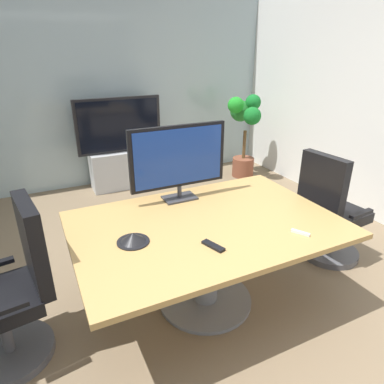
{
  "coord_description": "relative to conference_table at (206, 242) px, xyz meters",
  "views": [
    {
      "loc": [
        -0.98,
        -1.75,
        1.95
      ],
      "look_at": [
        0.09,
        0.47,
        0.88
      ],
      "focal_mm": 31.79,
      "sensor_mm": 36.0,
      "label": 1
    }
  ],
  "objects": [
    {
      "name": "wall_display_unit",
      "position": [
        0.06,
        2.75,
        -0.12
      ],
      "size": [
        1.2,
        0.36,
        1.31
      ],
      "color": "#B7BABC",
      "rests_on": "ground"
    },
    {
      "name": "conference_table",
      "position": [
        0.0,
        0.0,
        0.0
      ],
      "size": [
        1.95,
        1.32,
        0.73
      ],
      "color": "#B2894C",
      "rests_on": "ground"
    },
    {
      "name": "remote_control",
      "position": [
        -0.12,
        -0.32,
        0.18
      ],
      "size": [
        0.1,
        0.18,
        0.02
      ],
      "primitive_type": "cube",
      "rotation": [
        0.0,
        0.0,
        0.32
      ],
      "color": "black",
      "rests_on": "conference_table"
    },
    {
      "name": "wall_back_glass_partition",
      "position": [
        -0.09,
        3.1,
        0.87
      ],
      "size": [
        5.3,
        0.1,
        2.87
      ],
      "primitive_type": "cube",
      "color": "#9EB2B7",
      "rests_on": "ground"
    },
    {
      "name": "conference_phone",
      "position": [
        -0.58,
        -0.03,
        0.2
      ],
      "size": [
        0.22,
        0.22,
        0.07
      ],
      "color": "black",
      "rests_on": "conference_table"
    },
    {
      "name": "tv_monitor",
      "position": [
        -0.01,
        0.49,
        0.53
      ],
      "size": [
        0.84,
        0.18,
        0.64
      ],
      "color": "#333338",
      "rests_on": "conference_table"
    },
    {
      "name": "ground_plane",
      "position": [
        -0.09,
        -0.22,
        -0.56
      ],
      "size": [
        7.65,
        7.65,
        0.0
      ],
      "primitive_type": "plane",
      "color": "#7A664C"
    },
    {
      "name": "office_chair_left",
      "position": [
        -1.35,
        0.1,
        -0.11
      ],
      "size": [
        0.63,
        0.61,
        1.09
      ],
      "rotation": [
        0.0,
        0.0,
        -1.42
      ],
      "color": "#4C4C51",
      "rests_on": "ground"
    },
    {
      "name": "office_chair_right",
      "position": [
        1.35,
        0.05,
        -0.11
      ],
      "size": [
        0.61,
        0.59,
        1.09
      ],
      "rotation": [
        0.0,
        0.0,
        1.66
      ],
      "color": "#4C4C51",
      "rests_on": "ground"
    },
    {
      "name": "potted_plant",
      "position": [
        1.92,
        2.37,
        0.22
      ],
      "size": [
        0.59,
        0.69,
        1.28
      ],
      "color": "brown",
      "rests_on": "ground"
    },
    {
      "name": "whiteboard_marker",
      "position": [
        0.51,
        -0.44,
        0.18
      ],
      "size": [
        0.08,
        0.12,
        0.02
      ],
      "primitive_type": "cube",
      "rotation": [
        0.0,
        0.0,
        -1.05
      ],
      "color": "silver",
      "rests_on": "conference_table"
    }
  ]
}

